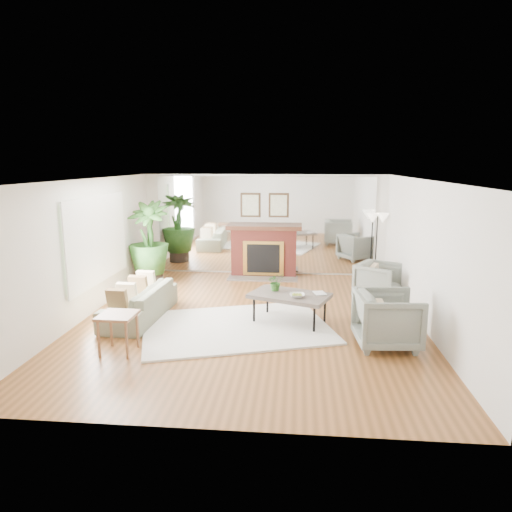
# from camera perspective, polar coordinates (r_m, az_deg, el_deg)

# --- Properties ---
(ground) EXTENTS (7.00, 7.00, 0.00)m
(ground) POSITION_cam_1_polar(r_m,az_deg,el_deg) (8.34, -0.72, -7.90)
(ground) COLOR brown
(ground) RESTS_ON ground
(wall_left) EXTENTS (0.02, 7.00, 2.50)m
(wall_left) POSITION_cam_1_polar(r_m,az_deg,el_deg) (8.83, -20.41, 0.86)
(wall_left) COLOR silver
(wall_left) RESTS_ON ground
(wall_right) EXTENTS (0.02, 7.00, 2.50)m
(wall_right) POSITION_cam_1_polar(r_m,az_deg,el_deg) (8.25, 20.37, 0.15)
(wall_right) COLOR silver
(wall_right) RESTS_ON ground
(wall_back) EXTENTS (6.00, 0.02, 2.50)m
(wall_back) POSITION_cam_1_polar(r_m,az_deg,el_deg) (11.44, 1.10, 3.91)
(wall_back) COLOR silver
(wall_back) RESTS_ON ground
(mirror_panel) EXTENTS (5.40, 0.04, 2.40)m
(mirror_panel) POSITION_cam_1_polar(r_m,az_deg,el_deg) (11.42, 1.09, 3.89)
(mirror_panel) COLOR silver
(mirror_panel) RESTS_ON wall_back
(window_panel) EXTENTS (0.04, 2.40, 1.50)m
(window_panel) POSITION_cam_1_polar(r_m,az_deg,el_deg) (9.16, -19.22, 1.94)
(window_panel) COLOR #B2E09E
(window_panel) RESTS_ON wall_left
(fireplace) EXTENTS (1.85, 0.83, 2.05)m
(fireplace) POSITION_cam_1_polar(r_m,az_deg,el_deg) (11.31, 1.00, 0.78)
(fireplace) COLOR maroon
(fireplace) RESTS_ON ground
(area_rug) EXTENTS (3.64, 3.06, 0.03)m
(area_rug) POSITION_cam_1_polar(r_m,az_deg,el_deg) (7.92, -2.49, -8.86)
(area_rug) COLOR beige
(area_rug) RESTS_ON ground
(coffee_table) EXTENTS (1.53, 1.21, 0.54)m
(coffee_table) POSITION_cam_1_polar(r_m,az_deg,el_deg) (8.02, 4.22, -5.05)
(coffee_table) COLOR #554B43
(coffee_table) RESTS_ON ground
(sofa) EXTENTS (0.88, 2.03, 0.58)m
(sofa) POSITION_cam_1_polar(r_m,az_deg,el_deg) (8.58, -14.32, -5.66)
(sofa) COLOR gray
(sofa) RESTS_ON ground
(armchair_back) EXTENTS (1.14, 1.13, 0.76)m
(armchair_back) POSITION_cam_1_polar(r_m,az_deg,el_deg) (9.79, 15.10, -3.03)
(armchair_back) COLOR gray
(armchair_back) RESTS_ON ground
(armchair_front) EXTENTS (1.00, 0.98, 0.86)m
(armchair_front) POSITION_cam_1_polar(r_m,az_deg,el_deg) (7.33, 16.11, -7.63)
(armchair_front) COLOR gray
(armchair_front) RESTS_ON ground
(side_table) EXTENTS (0.54, 0.54, 0.60)m
(side_table) POSITION_cam_1_polar(r_m,az_deg,el_deg) (7.10, -16.91, -7.69)
(side_table) COLOR brown
(side_table) RESTS_ON ground
(potted_ficus) EXTENTS (1.01, 1.01, 1.94)m
(potted_ficus) POSITION_cam_1_polar(r_m,az_deg,el_deg) (10.67, -13.24, 1.86)
(potted_ficus) COLOR black
(potted_ficus) RESTS_ON ground
(floor_lamp) EXTENTS (0.53, 0.29, 1.61)m
(floor_lamp) POSITION_cam_1_polar(r_m,az_deg,el_deg) (11.17, 14.94, 3.99)
(floor_lamp) COLOR black
(floor_lamp) RESTS_ON ground
(tabletop_plant) EXTENTS (0.35, 0.33, 0.32)m
(tabletop_plant) POSITION_cam_1_polar(r_m,az_deg,el_deg) (8.16, 2.49, -3.25)
(tabletop_plant) COLOR #346224
(tabletop_plant) RESTS_ON coffee_table
(fruit_bowl) EXTENTS (0.27, 0.27, 0.06)m
(fruit_bowl) POSITION_cam_1_polar(r_m,az_deg,el_deg) (7.81, 5.15, -4.95)
(fruit_bowl) COLOR brown
(fruit_bowl) RESTS_ON coffee_table
(book) EXTENTS (0.25, 0.30, 0.02)m
(book) POSITION_cam_1_polar(r_m,az_deg,el_deg) (8.03, 7.31, -4.68)
(book) COLOR brown
(book) RESTS_ON coffee_table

